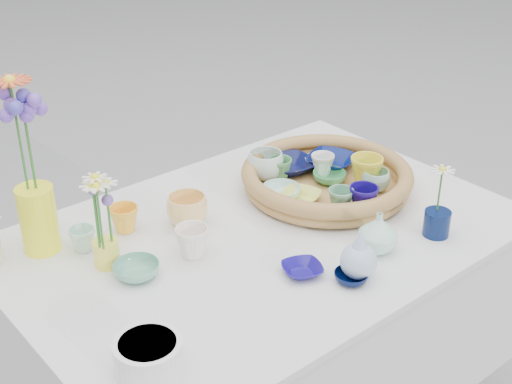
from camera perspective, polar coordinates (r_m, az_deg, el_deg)
wicker_tray at (r=1.98m, az=5.67°, el=1.08°), size 0.47×0.47×0.08m
tray_ceramic_0 at (r=2.05m, az=2.76°, el=2.11°), size 0.16×0.16×0.03m
tray_ceramic_1 at (r=2.09m, az=6.05°, el=2.46°), size 0.18×0.18×0.03m
tray_ceramic_2 at (r=1.98m, az=8.81°, el=1.65°), size 0.10×0.10×0.08m
tray_ceramic_3 at (r=2.00m, az=5.89°, el=1.20°), size 0.11×0.11×0.03m
tray_ceramic_4 at (r=1.85m, az=6.78°, el=-0.66°), size 0.09×0.09×0.06m
tray_ceramic_5 at (r=1.91m, az=2.02°, el=-0.03°), size 0.12×0.12×0.03m
tray_ceramic_6 at (r=2.00m, az=0.77°, el=2.15°), size 0.12×0.12×0.08m
tray_ceramic_7 at (r=2.03m, az=5.35°, el=2.18°), size 0.09×0.09×0.06m
tray_ceramic_8 at (r=2.09m, az=5.05°, el=2.46°), size 0.11×0.11×0.03m
tray_ceramic_9 at (r=1.85m, az=8.59°, el=-0.56°), size 0.09×0.09×0.07m
tray_ceramic_10 at (r=1.89m, az=3.60°, el=-0.39°), size 0.13×0.13×0.02m
tray_ceramic_11 at (r=1.96m, az=9.54°, el=0.91°), size 0.10×0.10×0.06m
tray_ceramic_12 at (r=2.00m, az=1.92°, el=1.85°), size 0.09×0.09×0.06m
loose_ceramic_0 at (r=1.81m, az=-10.48°, el=-2.13°), size 0.10×0.10×0.07m
loose_ceramic_1 at (r=1.81m, az=-5.52°, el=-1.49°), size 0.13×0.13×0.08m
loose_ceramic_2 at (r=1.64m, az=-9.54°, el=-6.19°), size 0.12×0.12×0.03m
loose_ceramic_3 at (r=1.69m, az=-5.11°, el=-3.99°), size 0.10×0.10×0.08m
loose_ceramic_4 at (r=1.64m, az=3.72°, el=-6.23°), size 0.12×0.12×0.02m
loose_ceramic_5 at (r=1.76m, az=-13.69°, el=-3.69°), size 0.08×0.08×0.06m
loose_ceramic_6 at (r=1.62m, az=7.62°, el=-6.78°), size 0.10×0.10×0.02m
fluted_bowl at (r=1.38m, az=-8.60°, el=-12.89°), size 0.16×0.16×0.07m
bud_vase_paleblue at (r=1.61m, az=8.26°, el=-4.82°), size 0.09×0.09×0.13m
bud_vase_seafoam at (r=1.72m, az=9.75°, el=-3.19°), size 0.10×0.10×0.10m
bud_vase_cobalt at (r=1.82m, az=14.26°, el=-2.43°), size 0.07×0.07×0.07m
single_daisy at (r=1.79m, az=14.49°, el=0.16°), size 0.09×0.09×0.13m
tall_vase_yellow at (r=1.76m, az=-17.01°, el=-2.09°), size 0.11×0.11×0.17m
gerbera at (r=1.67m, az=-18.42°, el=4.20°), size 0.12×0.12×0.28m
hydrangea at (r=1.68m, az=-17.67°, el=3.39°), size 0.10×0.10×0.28m
daisy_cup at (r=1.69m, az=-11.86°, el=-4.80°), size 0.07×0.07×0.07m
daisy_posy at (r=1.61m, az=-12.12°, el=-1.55°), size 0.09×0.09×0.17m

